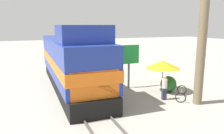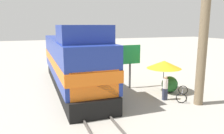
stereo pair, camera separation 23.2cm
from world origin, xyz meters
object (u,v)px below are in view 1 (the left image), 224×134
object	(u,v)px
locomotive	(73,63)
vendor_umbrella	(163,64)
billboard_sign	(129,57)
person_bystander	(164,87)
bicycle	(181,93)
utility_pole	(204,11)

from	to	relation	value
locomotive	vendor_umbrella	distance (m)	6.78
billboard_sign	person_bystander	size ratio (longest dim) A/B	2.05
billboard_sign	person_bystander	bearing A→B (deg)	-73.87
person_bystander	bicycle	world-z (taller)	person_bystander
bicycle	billboard_sign	bearing A→B (deg)	-16.29
bicycle	vendor_umbrella	bearing A→B (deg)	-35.99
utility_pole	bicycle	world-z (taller)	utility_pole
vendor_umbrella	locomotive	bearing A→B (deg)	152.40
bicycle	utility_pole	bearing A→B (deg)	144.86
vendor_umbrella	billboard_sign	xyz separation A→B (m)	(-1.87, 1.85, 0.38)
locomotive	bicycle	world-z (taller)	locomotive
locomotive	person_bystander	bearing A→B (deg)	-42.50
person_bystander	utility_pole	bearing A→B (deg)	-42.00
utility_pole	vendor_umbrella	bearing A→B (deg)	102.70
person_bystander	vendor_umbrella	bearing A→B (deg)	60.56
locomotive	utility_pole	xyz separation A→B (m)	(6.67, -6.09, 3.62)
billboard_sign	person_bystander	world-z (taller)	billboard_sign
billboard_sign	locomotive	bearing A→B (deg)	162.70
utility_pole	billboard_sign	size ratio (longest dim) A/B	3.34
utility_pole	bicycle	size ratio (longest dim) A/B	6.13
locomotive	billboard_sign	distance (m)	4.35
billboard_sign	bicycle	world-z (taller)	billboard_sign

